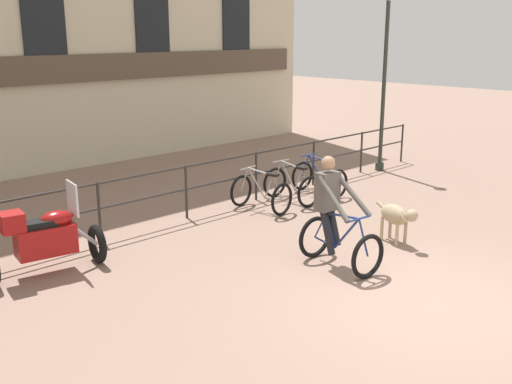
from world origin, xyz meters
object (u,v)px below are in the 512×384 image
Objects in this scene: parked_motorcycle at (44,238)px; cyclist_with_bike at (335,218)px; street_lamp at (385,72)px; parked_bicycle_near_lamp at (261,194)px; dog at (397,216)px; parked_bicycle_mid_left at (292,186)px; parked_bicycle_mid_right at (319,179)px.

cyclist_with_bike is at bearing -119.95° from parked_motorcycle.
parked_motorcycle is 9.62m from street_lamp.
parked_motorcycle is at bearing 145.94° from cyclist_with_bike.
parked_motorcycle is at bearing -5.75° from parked_bicycle_near_lamp.
dog is 0.87× the size of parked_bicycle_near_lamp.
parked_bicycle_near_lamp is 1.03× the size of parked_bicycle_mid_left.
parked_bicycle_mid_right is (1.49, 2.97, -0.13)m from dog.
parked_bicycle_mid_right is (0.91, -0.00, 0.00)m from parked_bicycle_mid_left.
dog is 0.90× the size of parked_bicycle_mid_right.
cyclist_with_bike reaches higher than parked_motorcycle.
parked_bicycle_near_lamp reaches higher than dog.
cyclist_with_bike is 0.98× the size of parked_motorcycle.
street_lamp is at bearing -77.31° from parked_motorcycle.
parked_bicycle_mid_left is 0.25× the size of street_lamp.
parked_bicycle_mid_left reaches higher than dog.
street_lamp is (4.81, 0.47, 2.17)m from parked_bicycle_near_lamp.
parked_bicycle_mid_left is 4.49m from street_lamp.
cyclist_with_bike is 4.18m from parked_bicycle_mid_right.
dog is at bearing 89.20° from parked_bicycle_near_lamp.
parked_bicycle_mid_right is (3.04, 2.84, -0.41)m from cyclist_with_bike.
dog is 0.89× the size of parked_bicycle_mid_left.
parked_bicycle_near_lamp is 0.26× the size of street_lamp.
parked_bicycle_mid_left is at bearing 58.34° from cyclist_with_bike.
parked_motorcycle reaches higher than parked_bicycle_near_lamp.
parked_bicycle_mid_left is at bearing 2.73° from parked_bicycle_mid_right.
parked_motorcycle is (-3.37, 2.75, -0.20)m from cyclist_with_bike.
street_lamp is at bearing -168.42° from parked_bicycle_mid_right.
parked_bicycle_mid_left and parked_bicycle_mid_right have the same top height.
dog is (1.54, -0.12, -0.27)m from cyclist_with_bike.
parked_bicycle_mid_left is at bearing 173.05° from parked_bicycle_near_lamp.
cyclist_with_bike is at bearing 59.79° from parked_bicycle_near_lamp.
parked_bicycle_near_lamp is at bearing 2.73° from parked_bicycle_mid_right.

